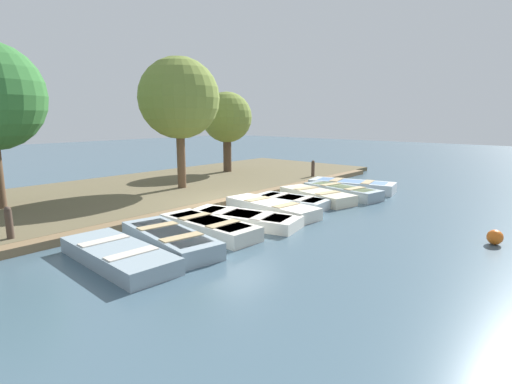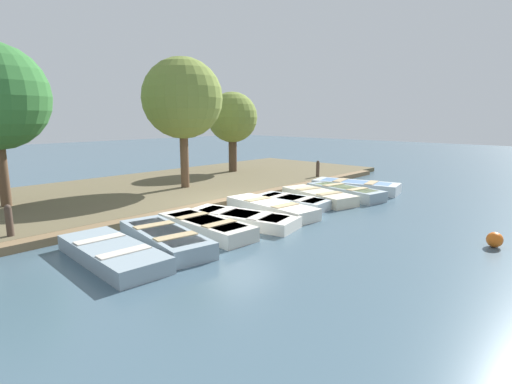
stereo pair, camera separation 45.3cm
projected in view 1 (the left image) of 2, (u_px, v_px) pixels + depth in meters
The scene contains 17 objects.
ground_plane at pixel (239, 209), 13.73m from camera, with size 80.00×80.00×0.00m, color #425B6B.
shore_bank at pixel (153, 189), 16.92m from camera, with size 8.00×24.00×0.22m.
dock_walkway at pixel (213, 200), 14.56m from camera, with size 1.57×21.09×0.21m.
rowboat_0 at pixel (118, 254), 8.64m from camera, with size 3.29×1.38×0.38m.
rowboat_1 at pixel (170, 239), 9.65m from camera, with size 3.35×1.61×0.42m.
rowboat_2 at pixel (209, 227), 10.76m from camera, with size 3.11×1.17×0.41m.
rowboat_3 at pixel (244, 218), 11.74m from camera, with size 3.53×1.85×0.35m.
rowboat_4 at pixel (271, 208), 13.02m from camera, with size 3.49×1.39×0.40m.
rowboat_5 at pixel (291, 201), 14.07m from camera, with size 2.73×1.40×0.36m.
rowboat_6 at pixel (317, 195), 15.00m from camera, with size 3.21×1.81×0.41m.
rowboat_7 at pixel (342, 191), 15.79m from camera, with size 3.32×1.61×0.43m.
rowboat_8 at pixel (352, 186), 17.00m from camera, with size 3.68×1.92×0.44m.
mooring_post_near at pixel (10, 227), 9.63m from camera, with size 0.17×0.17×1.01m.
mooring_post_far at pixel (313, 170), 19.60m from camera, with size 0.17×0.17×1.01m.
buoy at pixel (495, 237), 9.87m from camera, with size 0.37×0.37×0.37m.
park_tree_left at pixel (179, 99), 15.92m from camera, with size 3.24×3.24×5.46m.
park_tree_center at pixel (227, 118), 20.90m from camera, with size 2.63×2.63×4.39m.
Camera 1 is at (9.19, -9.74, 3.14)m, focal length 28.00 mm.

